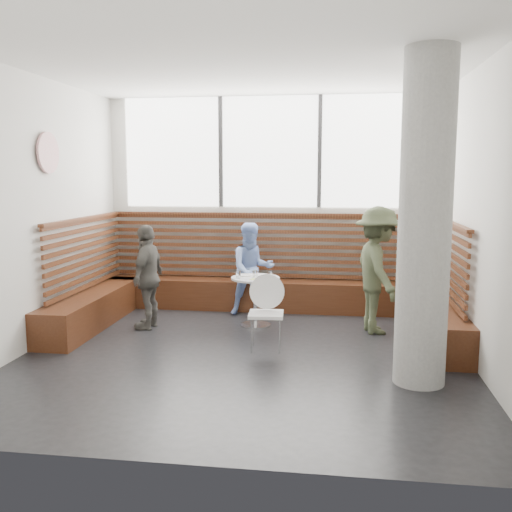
# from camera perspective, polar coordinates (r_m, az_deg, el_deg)

# --- Properties ---
(room) EXTENTS (5.00, 5.00, 3.20)m
(room) POSITION_cam_1_polar(r_m,az_deg,el_deg) (6.28, -1.27, 4.16)
(room) COLOR silver
(room) RESTS_ON ground
(booth) EXTENTS (5.00, 2.50, 1.44)m
(booth) POSITION_cam_1_polar(r_m,az_deg,el_deg) (8.18, 0.76, -3.35)
(booth) COLOR #3E1E0F
(booth) RESTS_ON ground
(concrete_column) EXTENTS (0.50, 0.50, 3.20)m
(concrete_column) POSITION_cam_1_polar(r_m,az_deg,el_deg) (5.66, 16.54, 3.37)
(concrete_column) COLOR gray
(concrete_column) RESTS_ON ground
(wall_art) EXTENTS (0.03, 0.50, 0.50)m
(wall_art) POSITION_cam_1_polar(r_m,az_deg,el_deg) (7.45, -20.08, 9.68)
(wall_art) COLOR white
(wall_art) RESTS_ON room
(cafe_table) EXTENTS (0.65, 0.65, 0.67)m
(cafe_table) POSITION_cam_1_polar(r_m,az_deg,el_deg) (7.70, -0.05, -3.52)
(cafe_table) COLOR silver
(cafe_table) RESTS_ON ground
(cafe_chair) EXTENTS (0.42, 0.41, 0.87)m
(cafe_chair) POSITION_cam_1_polar(r_m,az_deg,el_deg) (6.71, 1.09, -5.03)
(cafe_chair) COLOR white
(cafe_chair) RESTS_ON ground
(adult_man) EXTENTS (0.84, 1.17, 1.64)m
(adult_man) POSITION_cam_1_polar(r_m,az_deg,el_deg) (7.50, 12.08, -1.38)
(adult_man) COLOR #3F4830
(adult_man) RESTS_ON ground
(child_back) EXTENTS (0.80, 0.71, 1.35)m
(child_back) POSITION_cam_1_polar(r_m,az_deg,el_deg) (8.30, -0.39, -1.31)
(child_back) COLOR #88A8EC
(child_back) RESTS_ON ground
(child_left) EXTENTS (0.40, 0.84, 1.39)m
(child_left) POSITION_cam_1_polar(r_m,az_deg,el_deg) (7.70, -10.75, -2.05)
(child_left) COLOR #56544E
(child_left) RESTS_ON ground
(plate_near) EXTENTS (0.20, 0.20, 0.01)m
(plate_near) POSITION_cam_1_polar(r_m,az_deg,el_deg) (7.78, -1.11, -1.93)
(plate_near) COLOR white
(plate_near) RESTS_ON cafe_table
(plate_far) EXTENTS (0.20, 0.20, 0.01)m
(plate_far) POSITION_cam_1_polar(r_m,az_deg,el_deg) (7.80, 0.48, -1.90)
(plate_far) COLOR white
(plate_far) RESTS_ON cafe_table
(glass_left) EXTENTS (0.06, 0.06, 0.10)m
(glass_left) POSITION_cam_1_polar(r_m,az_deg,el_deg) (7.60, -1.79, -1.83)
(glass_left) COLOR white
(glass_left) RESTS_ON cafe_table
(glass_mid) EXTENTS (0.07, 0.07, 0.10)m
(glass_mid) POSITION_cam_1_polar(r_m,az_deg,el_deg) (7.58, -0.10, -1.85)
(glass_mid) COLOR white
(glass_mid) RESTS_ON cafe_table
(glass_right) EXTENTS (0.06, 0.06, 0.10)m
(glass_right) POSITION_cam_1_polar(r_m,az_deg,el_deg) (7.61, 1.38, -1.82)
(glass_right) COLOR white
(glass_right) RESTS_ON cafe_table
(menu_card) EXTENTS (0.23, 0.19, 0.00)m
(menu_card) POSITION_cam_1_polar(r_m,az_deg,el_deg) (7.50, 0.26, -2.34)
(menu_card) COLOR #A5C64C
(menu_card) RESTS_ON cafe_table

